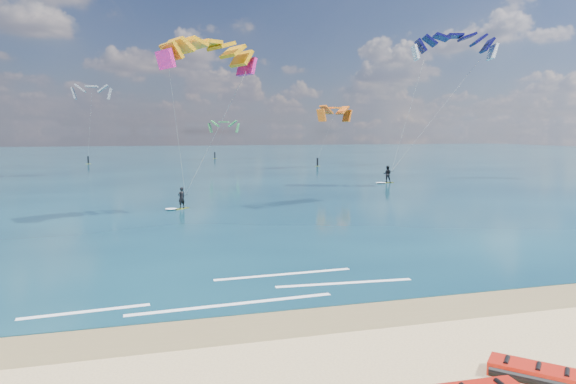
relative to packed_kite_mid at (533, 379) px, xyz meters
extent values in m
plane|color=tan|center=(-5.92, 42.06, 0.00)|extent=(320.00, 320.00, 0.00)
cube|color=brown|center=(-5.92, 5.06, 0.00)|extent=(320.00, 2.40, 0.01)
cube|color=#092636|center=(-5.92, 106.06, 0.02)|extent=(320.00, 200.00, 0.04)
cube|color=#B1C216|center=(-6.39, 29.62, 0.07)|extent=(1.18, 1.06, 0.05)
imported|color=black|center=(-6.39, 29.62, 0.89)|extent=(0.70, 0.65, 1.61)
cylinder|color=black|center=(-6.12, 29.35, 1.12)|extent=(0.41, 0.34, 0.04)
cube|color=#ADB41B|center=(17.53, 43.58, 0.07)|extent=(1.56, 0.69, 0.07)
imported|color=black|center=(17.53, 43.58, 1.05)|extent=(1.15, 1.06, 1.91)
cylinder|color=black|center=(17.87, 43.25, 1.38)|extent=(0.61, 0.14, 0.04)
cube|color=white|center=(-6.09, 7.06, 0.04)|extent=(7.11, 0.62, 0.01)
cube|color=white|center=(-10.85, 7.60, 0.04)|extent=(4.08, 0.60, 0.01)
cube|color=white|center=(-3.49, 10.16, 0.04)|extent=(5.80, 0.45, 0.01)
cube|color=white|center=(-1.53, 8.36, 0.04)|extent=(5.44, 0.63, 0.01)
camera|label=1|loc=(-8.71, -9.68, 5.88)|focal=32.00mm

